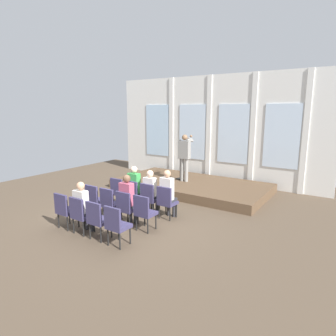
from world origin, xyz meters
The scene contains 22 objects.
ground_plane centered at (0.00, 0.00, 0.00)m, with size 14.47×14.47×0.00m, color brown.
rear_partition centered at (0.05, 5.56, 2.18)m, with size 9.30×0.14×4.39m.
stage_platform centered at (0.00, 3.78, 0.16)m, with size 5.64×2.98×0.32m, color brown.
speaker centered at (-0.25, 3.72, 1.36)m, with size 0.51×0.69×1.78m.
mic_stand centered at (-0.57, 3.91, 0.65)m, with size 0.28×0.28×1.55m.
chair_r0_c0 centered at (-0.89, 0.79, 0.53)m, with size 0.46×0.44×0.94m.
chair_r0_c1 centered at (-0.30, 0.79, 0.53)m, with size 0.46×0.44×0.94m.
audience_r0_c1 centered at (-0.30, 0.87, 0.76)m, with size 0.36×0.39×1.37m.
chair_r0_c2 centered at (0.30, 0.79, 0.53)m, with size 0.46×0.44×0.94m.
audience_r0_c2 centered at (0.30, 0.87, 0.73)m, with size 0.36×0.39×1.31m.
chair_r0_c3 centered at (0.89, 0.79, 0.53)m, with size 0.46×0.44×0.94m.
audience_r0_c3 centered at (0.89, 0.87, 0.77)m, with size 0.36×0.39×1.39m.
chair_r1_c0 centered at (-0.89, -0.20, 0.53)m, with size 0.46×0.44×0.94m.
chair_r1_c1 centered at (-0.30, -0.20, 0.53)m, with size 0.46×0.44×0.94m.
chair_r1_c2 centered at (0.30, -0.20, 0.53)m, with size 0.46×0.44×0.94m.
audience_r1_c2 centered at (0.30, -0.12, 0.76)m, with size 0.36×0.39×1.37m.
chair_r1_c3 centered at (0.89, -0.20, 0.53)m, with size 0.46×0.44×0.94m.
chair_r2_c0 centered at (-0.89, -1.19, 0.53)m, with size 0.46×0.44×0.94m.
chair_r2_c1 centered at (-0.30, -1.19, 0.53)m, with size 0.46×0.44×0.94m.
audience_r2_c1 centered at (-0.30, -1.11, 0.73)m, with size 0.36×0.39×1.31m.
chair_r2_c2 centered at (0.30, -1.19, 0.53)m, with size 0.46×0.44×0.94m.
chair_r2_c3 centered at (0.89, -1.19, 0.53)m, with size 0.46×0.44×0.94m.
Camera 1 is at (5.18, -5.57, 3.01)m, focal length 30.90 mm.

